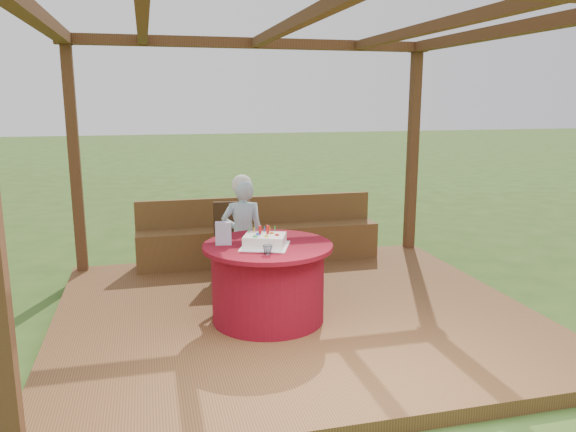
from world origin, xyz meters
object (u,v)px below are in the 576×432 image
at_px(elderly_woman, 243,233).
at_px(drinking_glass, 268,250).
at_px(table, 268,281).
at_px(gift_bag, 223,233).
at_px(bench, 259,241).
at_px(chair, 233,237).
at_px(birthday_cake, 265,240).

distance_m(elderly_woman, drinking_glass, 1.17).
bearing_deg(drinking_glass, table, 77.90).
bearing_deg(gift_bag, elderly_woman, 76.27).
relative_size(elderly_woman, drinking_glass, 14.68).
height_order(elderly_woman, gift_bag, elderly_woman).
height_order(bench, table, bench).
distance_m(table, drinking_glass, 0.52).
height_order(bench, chair, chair).
height_order(bench, birthday_cake, birthday_cake).
bearing_deg(gift_bag, table, -4.92).
bearing_deg(chair, drinking_glass, -88.08).
xyz_separation_m(chair, elderly_woman, (0.04, -0.46, 0.16)).
distance_m(chair, drinking_glass, 1.65).
height_order(birthday_cake, gift_bag, gift_bag).
distance_m(chair, gift_bag, 1.28).
distance_m(bench, elderly_woman, 1.19).
height_order(birthday_cake, drinking_glass, birthday_cake).
xyz_separation_m(table, chair, (-0.13, 1.29, 0.11)).
xyz_separation_m(chair, gift_bag, (-0.26, -1.20, 0.35)).
relative_size(table, chair, 1.36).
relative_size(table, drinking_glass, 13.86).
relative_size(bench, birthday_cake, 5.71).
bearing_deg(drinking_glass, gift_bag, 126.75).
xyz_separation_m(table, birthday_cake, (-0.04, -0.08, 0.41)).
relative_size(table, gift_bag, 5.78).
xyz_separation_m(chair, birthday_cake, (0.08, -1.37, 0.30)).
distance_m(elderly_woman, gift_bag, 0.82).
relative_size(birthday_cake, drinking_glass, 6.16).
relative_size(birthday_cake, gift_bag, 2.57).
relative_size(table, birthday_cake, 2.25).
bearing_deg(chair, bench, 54.82).
bearing_deg(birthday_cake, gift_bag, 153.83).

